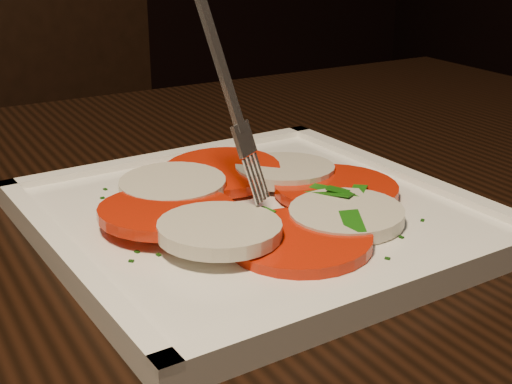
{
  "coord_description": "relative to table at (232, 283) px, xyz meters",
  "views": [
    {
      "loc": [
        0.02,
        -0.32,
        0.98
      ],
      "look_at": [
        0.24,
        0.14,
        0.78
      ],
      "focal_mm": 50.0,
      "sensor_mm": 36.0,
      "label": 1
    }
  ],
  "objects": [
    {
      "name": "table",
      "position": [
        0.0,
        0.0,
        0.0
      ],
      "size": [
        1.25,
        0.88,
        0.75
      ],
      "rotation": [
        0.0,
        0.0,
        0.07
      ],
      "color": "black",
      "rests_on": "ground"
    },
    {
      "name": "chair",
      "position": [
        0.02,
        0.77,
        -0.12
      ],
      "size": [
        0.5,
        0.5,
        0.93
      ],
      "rotation": [
        0.0,
        0.0,
        0.21
      ],
      "color": "black",
      "rests_on": "ground"
    },
    {
      "name": "plate",
      "position": [
        -0.02,
        -0.09,
        0.11
      ],
      "size": [
        0.35,
        0.35,
        0.01
      ],
      "primitive_type": "cube",
      "rotation": [
        0.0,
        0.0,
        0.12
      ],
      "color": "white",
      "rests_on": "table"
    },
    {
      "name": "caprese_salad",
      "position": [
        -0.02,
        -0.09,
        0.12
      ],
      "size": [
        0.26,
        0.27,
        0.02
      ],
      "color": "red",
      "rests_on": "plate"
    },
    {
      "name": "fork",
      "position": [
        -0.05,
        -0.09,
        0.22
      ],
      "size": [
        0.06,
        0.07,
        0.18
      ],
      "primitive_type": null,
      "rotation": [
        0.0,
        0.0,
        0.64
      ],
      "color": "white",
      "rests_on": "caprese_salad"
    }
  ]
}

